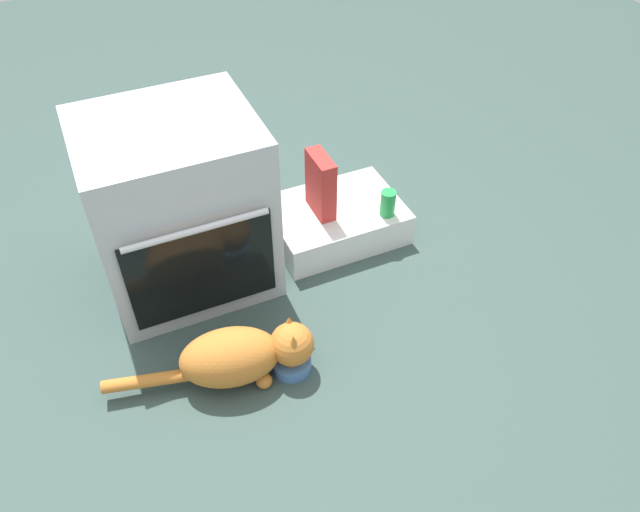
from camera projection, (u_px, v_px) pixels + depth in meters
The scene contains 7 objects.
ground at pixel (222, 357), 2.34m from camera, with size 8.00×8.00×0.00m, color #384C47.
oven at pixel (179, 207), 2.41m from camera, with size 0.65×0.61×0.74m.
pantry_cabinet at pixel (336, 220), 2.80m from camera, with size 0.58×0.42×0.16m, color white.
food_bowl at pixel (292, 362), 2.28m from camera, with size 0.15×0.15×0.08m.
cat at pixel (241, 355), 2.19m from camera, with size 0.75×0.28×0.23m.
soda_can at pixel (388, 203), 2.67m from camera, with size 0.07×0.07×0.12m, color green.
cereal_box at pixel (321, 185), 2.63m from camera, with size 0.07×0.18×0.28m, color #B72D28.
Camera 1 is at (-0.25, -1.46, 1.89)m, focal length 34.80 mm.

